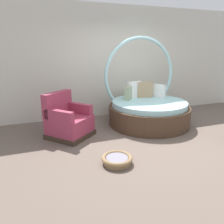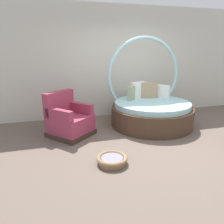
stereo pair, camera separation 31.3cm
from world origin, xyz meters
name	(u,v)px [view 1 (the left image)]	position (x,y,z in m)	size (l,w,h in m)	color
ground_plane	(154,140)	(0.00, 0.00, -0.01)	(8.00, 8.00, 0.02)	#66564C
back_wall	(118,62)	(0.00, 2.09, 1.46)	(8.00, 0.12, 2.91)	beige
round_daybed	(147,108)	(0.39, 1.01, 0.40)	(1.97, 1.97, 2.12)	#473323
red_armchair	(68,121)	(-1.63, 0.82, 0.33)	(1.13, 1.13, 0.94)	#38281E
pet_basket	(117,160)	(-1.07, -0.64, 0.07)	(0.51, 0.51, 0.13)	#8E704C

